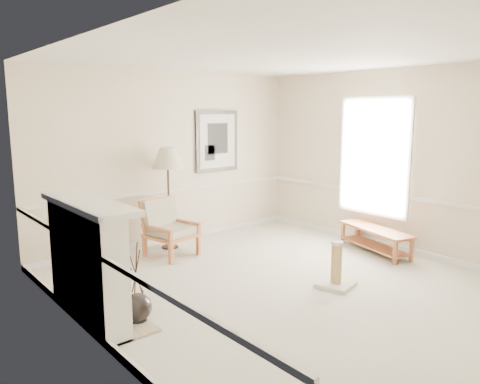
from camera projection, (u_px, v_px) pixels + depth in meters
name	position (u px, v px, depth m)	size (l,w,h in m)	color
ground	(284.00, 285.00, 6.10)	(5.50, 5.50, 0.00)	silver
room	(289.00, 141.00, 5.93)	(5.04, 5.54, 2.92)	beige
fireplace	(88.00, 263.00, 4.99)	(0.64, 1.64, 1.31)	white
floor_vase	(137.00, 308.00, 4.97)	(0.31, 0.31, 0.90)	black
armchair	(167.00, 225.00, 7.31)	(0.80, 0.83, 0.89)	#A35934
floor_lamp	(168.00, 161.00, 7.51)	(0.68, 0.68, 1.66)	black
bench	(375.00, 236.00, 7.48)	(0.75, 1.44, 0.39)	#A35934
scratching_post	(336.00, 272.00, 6.01)	(0.52, 0.52, 0.61)	silver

